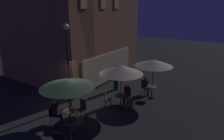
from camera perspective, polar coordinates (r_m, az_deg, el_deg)
ground_plane at (r=11.65m, az=-11.21°, el=-11.17°), size 60.00×60.00×0.00m
cafe_building at (r=15.33m, az=-11.41°, el=11.45°), size 8.36×8.18×8.07m
street_lamp_near_corner at (r=10.97m, az=-12.61°, el=5.15°), size 0.33×0.33×4.72m
menu_sandwich_board at (r=8.67m, az=-13.80°, el=-18.43°), size 0.77×0.70×0.94m
cafe_table_0 at (r=10.18m, az=-11.99°, el=-12.50°), size 0.61×0.61×0.74m
cafe_table_1 at (r=11.44m, az=2.52°, el=-8.31°), size 0.67×0.67×0.79m
cafe_table_2 at (r=12.92m, az=11.30°, el=-5.69°), size 0.62×0.62×0.78m
patio_umbrella_0 at (r=9.49m, az=-12.59°, el=-3.91°), size 2.58×2.58×2.30m
patio_umbrella_1 at (r=10.80m, az=2.64°, el=0.13°), size 2.39×2.39×2.54m
patio_umbrella_2 at (r=12.35m, az=11.78°, el=1.99°), size 2.31×2.31×2.52m
cafe_chair_0 at (r=9.47m, az=-9.57°, el=-14.43°), size 0.52×0.52×0.91m
cafe_chair_1 at (r=10.62m, az=-8.54°, el=-10.38°), size 0.42×0.42×0.99m
cafe_chair_2 at (r=10.45m, az=-16.42°, el=-11.74°), size 0.58×0.58×0.88m
cafe_chair_3 at (r=10.83m, az=4.68°, el=-9.88°), size 0.59×0.59×0.90m
cafe_chair_4 at (r=12.10m, az=4.34°, el=-6.82°), size 0.41×0.41×0.93m
cafe_chair_5 at (r=11.49m, az=-1.60°, el=-7.89°), size 0.52×0.52×1.00m
cafe_chair_6 at (r=13.48m, az=9.30°, el=-4.36°), size 0.56×0.56×0.96m
patron_seated_0 at (r=10.32m, az=-15.75°, el=-11.03°), size 0.46×0.53×1.24m
patron_seated_1 at (r=11.93m, az=4.06°, el=-6.41°), size 0.54×0.36×1.25m
patron_seated_2 at (r=13.33m, az=9.69°, el=-4.10°), size 0.50×0.55×1.20m
patron_standing_3 at (r=13.82m, az=1.14°, el=-2.13°), size 0.36×0.36×1.79m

